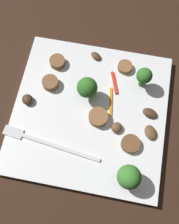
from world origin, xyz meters
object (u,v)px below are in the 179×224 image
object	(u,v)px
sausage_slice_0	(50,83)
mushroom_3	(117,128)
mushroom_0	(150,113)
pepper_strip_0	(111,101)
fork	(44,142)
mushroom_4	(27,100)
sausage_slice_2	(57,62)
broccoli_floret_1	(129,177)
sausage_slice_3	(125,67)
broccoli_floret_2	(87,88)
plate	(89,113)
pepper_strip_1	(114,83)
mushroom_2	(151,132)
sausage_slice_4	(98,117)
broccoli_floret_0	(144,76)
sausage_slice_1	(130,144)
mushroom_1	(96,56)

from	to	relation	value
sausage_slice_0	mushroom_3	distance (m)	0.15
mushroom_0	pepper_strip_0	bearing A→B (deg)	-7.98
fork	mushroom_4	distance (m)	0.08
fork	sausage_slice_2	distance (m)	0.16
broccoli_floret_1	mushroom_0	distance (m)	0.13
sausage_slice_3	pepper_strip_0	xyz separation A→B (m)	(0.02, 0.07, -0.00)
broccoli_floret_2	pepper_strip_0	xyz separation A→B (m)	(-0.05, 0.01, -0.03)
plate	broccoli_floret_1	size ratio (longest dim) A/B	5.49
fork	pepper_strip_1	world-z (taller)	same
fork	sausage_slice_2	world-z (taller)	sausage_slice_2
fork	mushroom_4	bearing A→B (deg)	-48.09
sausage_slice_0	mushroom_2	xyz separation A→B (m)	(-0.20, 0.06, -0.00)
sausage_slice_4	pepper_strip_1	xyz separation A→B (m)	(-0.02, -0.08, -0.01)
fork	sausage_slice_4	world-z (taller)	sausage_slice_4
broccoli_floret_0	mushroom_2	distance (m)	0.10
fork	mushroom_0	bearing A→B (deg)	-146.21
sausage_slice_1	mushroom_4	xyz separation A→B (m)	(0.20, -0.04, 0.00)
plate	pepper_strip_0	distance (m)	0.05
mushroom_1	fork	bearing A→B (deg)	72.37
fork	broccoli_floret_1	xyz separation A→B (m)	(-0.15, 0.03, 0.03)
broccoli_floret_1	mushroom_0	size ratio (longest dim) A/B	1.89
mushroom_0	mushroom_3	xyz separation A→B (m)	(0.06, 0.04, 0.00)
broccoli_floret_2	mushroom_1	xyz separation A→B (m)	(-0.00, -0.08, -0.03)
mushroom_2	mushroom_3	distance (m)	0.06
mushroom_0	mushroom_4	size ratio (longest dim) A/B	1.28
mushroom_1	mushroom_2	size ratio (longest dim) A/B	0.79
plate	mushroom_3	distance (m)	0.06
mushroom_0	pepper_strip_1	world-z (taller)	mushroom_0
mushroom_4	fork	bearing A→B (deg)	124.53
plate	pepper_strip_1	distance (m)	0.08
plate	fork	distance (m)	0.10
fork	broccoli_floret_0	world-z (taller)	broccoli_floret_0
plate	mushroom_3	bearing A→B (deg)	157.89
sausage_slice_1	pepper_strip_0	world-z (taller)	sausage_slice_1
sausage_slice_3	mushroom_0	distance (m)	0.10
mushroom_1	pepper_strip_0	bearing A→B (deg)	116.73
plate	fork	bearing A→B (deg)	45.86
sausage_slice_0	mushroom_4	world-z (taller)	same
sausage_slice_2	fork	bearing A→B (deg)	94.19
broccoli_floret_0	sausage_slice_2	distance (m)	0.17
plate	pepper_strip_1	world-z (taller)	pepper_strip_1
sausage_slice_4	mushroom_0	distance (m)	0.09
plate	broccoli_floret_2	bearing A→B (deg)	-72.17
broccoli_floret_0	mushroom_4	xyz separation A→B (m)	(0.20, 0.08, -0.03)
plate	pepper_strip_0	xyz separation A→B (m)	(-0.04, -0.03, 0.01)
plate	mushroom_2	size ratio (longest dim) A/B	10.22
sausage_slice_2	mushroom_3	bearing A→B (deg)	140.74
sausage_slice_0	sausage_slice_3	size ratio (longest dim) A/B	1.09
sausage_slice_3	sausage_slice_4	bearing A→B (deg)	73.77
fork	sausage_slice_0	distance (m)	0.11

